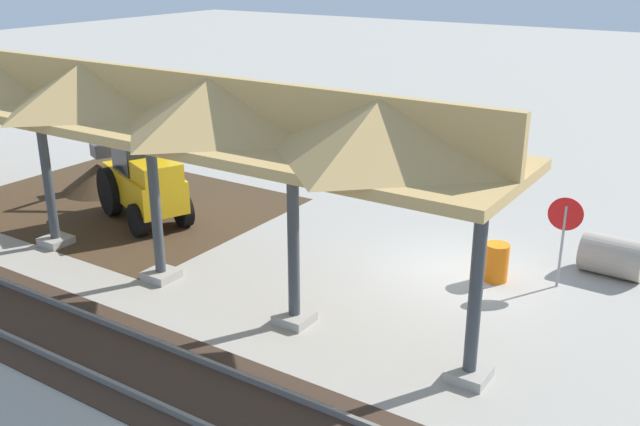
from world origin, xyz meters
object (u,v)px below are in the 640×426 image
at_px(stop_sign, 564,224).
at_px(traffic_barrel, 496,262).
at_px(backhoe, 142,175).
at_px(concrete_pipe, 612,256).

height_order(stop_sign, traffic_barrel, stop_sign).
height_order(backhoe, concrete_pipe, backhoe).
distance_m(stop_sign, concrete_pipe, 1.91).
height_order(stop_sign, backhoe, backhoe).
height_order(concrete_pipe, traffic_barrel, concrete_pipe).
xyz_separation_m(stop_sign, traffic_barrel, (1.30, 0.46, -1.08)).
distance_m(backhoe, traffic_barrel, 10.03).
bearing_deg(traffic_barrel, concrete_pipe, -140.52).
xyz_separation_m(backhoe, traffic_barrel, (-9.88, -1.50, -0.81)).
relative_size(backhoe, concrete_pipe, 3.66).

